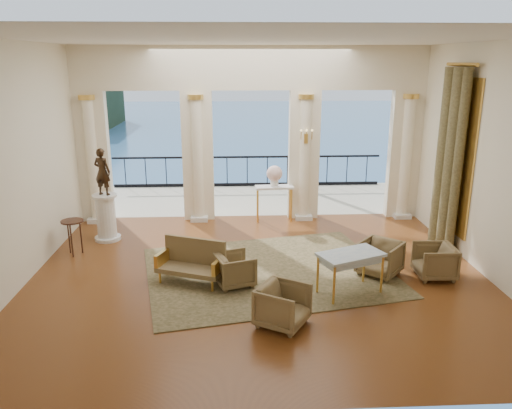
{
  "coord_description": "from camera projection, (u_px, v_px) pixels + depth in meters",
  "views": [
    {
      "loc": [
        -0.49,
        -9.15,
        4.15
      ],
      "look_at": [
        -0.02,
        0.6,
        1.31
      ],
      "focal_mm": 35.0,
      "sensor_mm": 36.0,
      "label": 1
    }
  ],
  "objects": [
    {
      "name": "curtain",
      "position": [
        448.0,
        160.0,
        11.02
      ],
      "size": [
        0.33,
        1.4,
        4.09
      ],
      "color": "#494127",
      "rests_on": "ground"
    },
    {
      "name": "armchair_b",
      "position": [
        380.0,
        257.0,
        9.91
      ],
      "size": [
        1.02,
        1.02,
        0.77
      ],
      "primitive_type": "imported",
      "rotation": [
        0.0,
        0.0,
        -0.71
      ],
      "color": "#453A1C",
      "rests_on": "ground"
    },
    {
      "name": "sea",
      "position": [
        236.0,
        136.0,
        69.18
      ],
      "size": [
        160.0,
        160.0,
        0.0
      ],
      "primitive_type": "plane",
      "color": "#2D5991",
      "rests_on": "ground"
    },
    {
      "name": "floor",
      "position": [
        259.0,
        276.0,
        9.95
      ],
      "size": [
        9.0,
        9.0,
        0.0
      ],
      "primitive_type": "plane",
      "color": "#46200F",
      "rests_on": "ground"
    },
    {
      "name": "game_table",
      "position": [
        351.0,
        257.0,
        9.01
      ],
      "size": [
        1.31,
        1.03,
        0.79
      ],
      "rotation": [
        0.0,
        0.0,
        0.4
      ],
      "color": "#9AB2C6",
      "rests_on": "ground"
    },
    {
      "name": "statue",
      "position": [
        102.0,
        172.0,
        11.49
      ],
      "size": [
        0.47,
        0.38,
        1.1
      ],
      "primitive_type": "imported",
      "rotation": [
        0.0,
        0.0,
        2.79
      ],
      "color": "black",
      "rests_on": "pedestal"
    },
    {
      "name": "wall_sconce",
      "position": [
        306.0,
        138.0,
        12.76
      ],
      "size": [
        0.3,
        0.11,
        0.33
      ],
      "color": "gold",
      "rests_on": "arcade"
    },
    {
      "name": "armchair_c",
      "position": [
        435.0,
        260.0,
        9.79
      ],
      "size": [
        0.69,
        0.73,
        0.74
      ],
      "primitive_type": "imported",
      "rotation": [
        0.0,
        0.0,
        -1.6
      ],
      "color": "#453A1C",
      "rests_on": "ground"
    },
    {
      "name": "pedestal",
      "position": [
        106.0,
        218.0,
        11.81
      ],
      "size": [
        0.61,
        0.61,
        1.12
      ],
      "color": "silver",
      "rests_on": "ground"
    },
    {
      "name": "balustrade",
      "position": [
        247.0,
        174.0,
        16.94
      ],
      "size": [
        9.0,
        0.06,
        1.03
      ],
      "color": "black",
      "rests_on": "terrace"
    },
    {
      "name": "room_walls",
      "position": [
        263.0,
        141.0,
        8.08
      ],
      "size": [
        9.0,
        9.0,
        9.0
      ],
      "color": "white",
      "rests_on": "ground"
    },
    {
      "name": "terrace",
      "position": [
        249.0,
        200.0,
        15.53
      ],
      "size": [
        10.0,
        3.6,
        0.1
      ],
      "primitive_type": "cube",
      "color": "#BCB49B",
      "rests_on": "ground"
    },
    {
      "name": "arcade",
      "position": [
        251.0,
        123.0,
        12.9
      ],
      "size": [
        9.0,
        0.56,
        4.5
      ],
      "color": "#F5EAC7",
      "rests_on": "ground"
    },
    {
      "name": "settee",
      "position": [
        192.0,
        261.0,
        9.58
      ],
      "size": [
        1.39,
        0.98,
        0.85
      ],
      "rotation": [
        0.0,
        0.0,
        -0.38
      ],
      "color": "#453A1C",
      "rests_on": "ground"
    },
    {
      "name": "rug",
      "position": [
        268.0,
        271.0,
        10.13
      ],
      "size": [
        5.45,
        4.62,
        0.02
      ],
      "primitive_type": "cube",
      "rotation": [
        0.0,
        0.0,
        0.2
      ],
      "color": "#33371D",
      "rests_on": "ground"
    },
    {
      "name": "console_table",
      "position": [
        274.0,
        192.0,
        13.17
      ],
      "size": [
        1.02,
        0.45,
        0.95
      ],
      "rotation": [
        0.0,
        0.0,
        0.07
      ],
      "color": "silver",
      "rests_on": "ground"
    },
    {
      "name": "headland",
      "position": [
        40.0,
        108.0,
        76.56
      ],
      "size": [
        22.0,
        18.0,
        6.0
      ],
      "primitive_type": "cube",
      "color": "black",
      "rests_on": "sea"
    },
    {
      "name": "window_frame",
      "position": [
        457.0,
        156.0,
        11.01
      ],
      "size": [
        0.04,
        1.6,
        3.4
      ],
      "primitive_type": "cube",
      "color": "gold",
      "rests_on": "room_walls"
    },
    {
      "name": "side_table",
      "position": [
        72.0,
        225.0,
        10.87
      ],
      "size": [
        0.48,
        0.48,
        0.79
      ],
      "color": "black",
      "rests_on": "ground"
    },
    {
      "name": "palm_tree",
      "position": [
        313.0,
        62.0,
        15.23
      ],
      "size": [
        2.0,
        2.0,
        4.5
      ],
      "color": "#4C3823",
      "rests_on": "terrace"
    },
    {
      "name": "armchair_d",
      "position": [
        235.0,
        268.0,
        9.45
      ],
      "size": [
        0.82,
        0.85,
        0.7
      ],
      "primitive_type": "imported",
      "rotation": [
        0.0,
        0.0,
        1.9
      ],
      "color": "#453A1C",
      "rests_on": "ground"
    },
    {
      "name": "armchair_a",
      "position": [
        283.0,
        304.0,
        8.0
      ],
      "size": [
        0.97,
        0.98,
        0.75
      ],
      "primitive_type": "imported",
      "rotation": [
        0.0,
        0.0,
        1.02
      ],
      "color": "#453A1C",
      "rests_on": "ground"
    },
    {
      "name": "urn",
      "position": [
        274.0,
        175.0,
        13.03
      ],
      "size": [
        0.41,
        0.41,
        0.55
      ],
      "color": "white",
      "rests_on": "console_table"
    }
  ]
}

